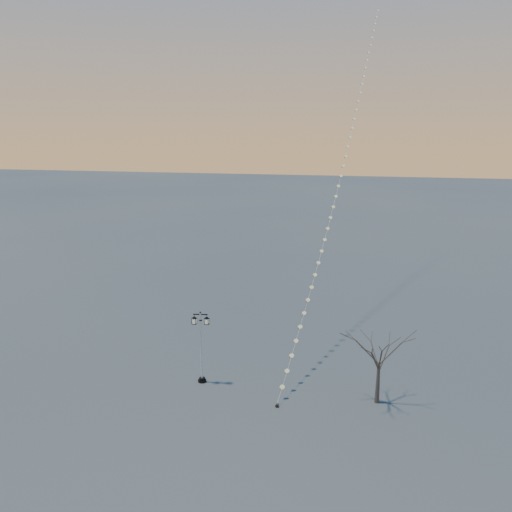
# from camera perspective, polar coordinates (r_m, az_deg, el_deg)

# --- Properties ---
(ground) EXTENTS (300.00, 300.00, 0.00)m
(ground) POSITION_cam_1_polar(r_m,az_deg,el_deg) (33.94, -1.51, -14.30)
(ground) COLOR #434544
(ground) RESTS_ON ground
(street_lamp) EXTENTS (1.19, 0.53, 4.73)m
(street_lamp) POSITION_cam_1_polar(r_m,az_deg,el_deg) (34.29, -5.85, -9.23)
(street_lamp) COLOR black
(street_lamp) RESTS_ON ground
(bare_tree) EXTENTS (2.78, 2.78, 4.61)m
(bare_tree) POSITION_cam_1_polar(r_m,az_deg,el_deg) (32.28, 12.99, -9.90)
(bare_tree) COLOR #44372D
(bare_tree) RESTS_ON ground
(kite_train) EXTENTS (4.87, 41.47, 29.35)m
(kite_train) POSITION_cam_1_polar(r_m,az_deg,el_deg) (48.38, 9.35, 11.89)
(kite_train) COLOR black
(kite_train) RESTS_ON ground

